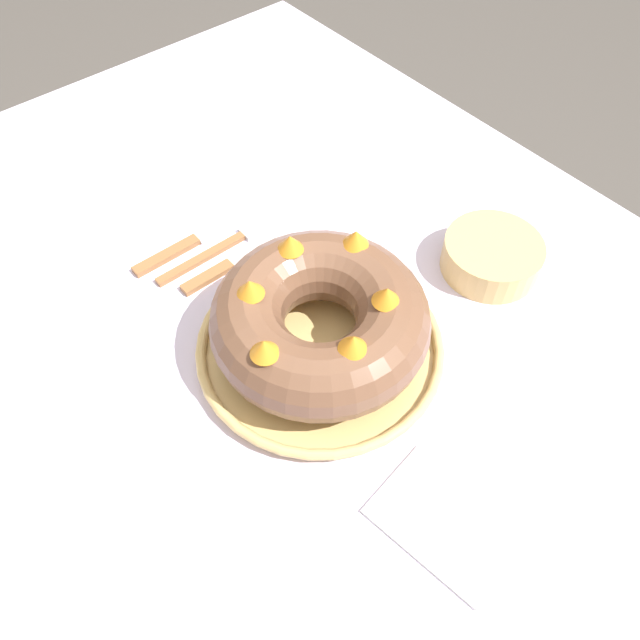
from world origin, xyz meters
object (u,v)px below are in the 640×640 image
object	(u,v)px
serving_dish	(320,347)
napkin	(445,522)
serving_knife	(195,240)
fork	(227,244)
bundt_cake	(320,319)
cake_knife	(229,265)
side_bowl	(492,256)

from	to	relation	value
serving_dish	napkin	world-z (taller)	serving_dish
serving_dish	serving_knife	bearing A→B (deg)	-176.56
fork	serving_knife	distance (m)	0.04
bundt_cake	cake_knife	bearing A→B (deg)	-178.44
serving_dish	napkin	size ratio (longest dim) A/B	2.12
fork	cake_knife	distance (m)	0.04
cake_knife	serving_dish	bearing A→B (deg)	-1.45
cake_knife	serving_knife	bearing A→B (deg)	-174.59
serving_knife	napkin	world-z (taller)	serving_knife
bundt_cake	napkin	bearing A→B (deg)	-8.77
serving_knife	side_bowl	distance (m)	0.39
serving_knife	napkin	xyz separation A→B (m)	(0.47, -0.02, -0.00)
side_bowl	bundt_cake	bearing A→B (deg)	-98.62
napkin	side_bowl	bearing A→B (deg)	123.91
cake_knife	side_bowl	bearing A→B (deg)	46.99
fork	napkin	xyz separation A→B (m)	(0.44, -0.05, -0.00)
side_bowl	napkin	xyz separation A→B (m)	(0.19, -0.29, -0.02)
serving_knife	bundt_cake	bearing A→B (deg)	0.99
serving_dish	fork	size ratio (longest dim) A/B	1.55
fork	side_bowl	distance (m)	0.34
side_bowl	fork	bearing A→B (deg)	-136.22
serving_dish	fork	bearing A→B (deg)	176.11
serving_knife	napkin	size ratio (longest dim) A/B	1.57
bundt_cake	napkin	world-z (taller)	bundt_cake
fork	cake_knife	size ratio (longest dim) A/B	1.14
serving_knife	cake_knife	bearing A→B (deg)	5.98
serving_knife	cake_knife	distance (m)	0.07
fork	serving_knife	size ratio (longest dim) A/B	0.87
serving_knife	napkin	distance (m)	0.47
side_bowl	napkin	distance (m)	0.34
fork	napkin	size ratio (longest dim) A/B	1.37
fork	serving_dish	bearing A→B (deg)	-2.39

